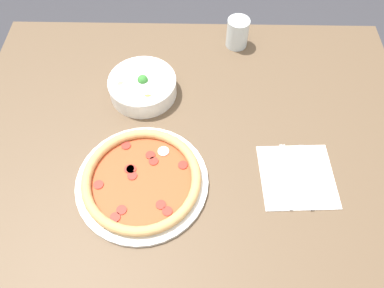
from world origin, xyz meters
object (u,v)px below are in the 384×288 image
at_px(pizza, 142,180).
at_px(bowl, 142,86).
at_px(glass, 238,33).
at_px(knife, 307,179).
at_px(fork, 286,176).

distance_m(pizza, bowl, 0.32).
distance_m(pizza, glass, 0.61).
bearing_deg(knife, fork, 83.01).
bearing_deg(bowl, glass, 37.29).
relative_size(pizza, fork, 1.77).
height_order(pizza, fork, pizza).
bearing_deg(pizza, knife, 2.41).
relative_size(bowl, knife, 1.05).
distance_m(knife, glass, 0.55).
bearing_deg(bowl, pizza, -85.34).
xyz_separation_m(fork, glass, (-0.11, 0.52, 0.04)).
xyz_separation_m(bowl, fork, (0.41, -0.29, -0.03)).
relative_size(fork, glass, 1.99).
height_order(pizza, knife, pizza).
relative_size(pizza, glass, 3.52).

